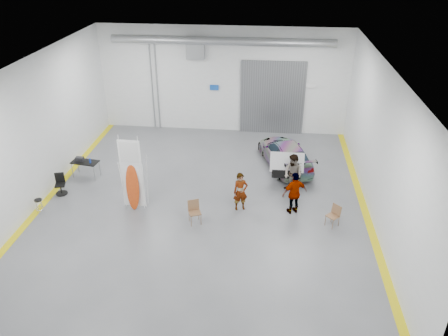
# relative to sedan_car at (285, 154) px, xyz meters

# --- Properties ---
(ground) EXTENTS (16.00, 16.00, 0.00)m
(ground) POSITION_rel_sedan_car_xyz_m (-3.54, -3.84, -0.65)
(ground) COLOR #585A5F
(ground) RESTS_ON ground
(room_shell) EXTENTS (14.02, 16.18, 6.01)m
(room_shell) POSITION_rel_sedan_car_xyz_m (-3.30, -1.62, 3.43)
(room_shell) COLOR silver
(room_shell) RESTS_ON ground
(sedan_car) EXTENTS (3.10, 4.82, 1.30)m
(sedan_car) POSITION_rel_sedan_car_xyz_m (0.00, 0.00, 0.00)
(sedan_car) COLOR white
(sedan_car) RESTS_ON ground
(person_a) EXTENTS (0.71, 0.58, 1.69)m
(person_a) POSITION_rel_sedan_car_xyz_m (-1.92, -4.18, 0.20)
(person_a) COLOR #875849
(person_a) RESTS_ON ground
(person_b) EXTENTS (1.13, 1.13, 1.85)m
(person_b) POSITION_rel_sedan_car_xyz_m (0.28, -2.59, 0.28)
(person_b) COLOR slate
(person_b) RESTS_ON ground
(person_c) EXTENTS (1.17, 0.87, 1.87)m
(person_c) POSITION_rel_sedan_car_xyz_m (0.29, -4.20, 0.28)
(person_c) COLOR brown
(person_c) RESTS_ON ground
(surfboard_display) EXTENTS (0.95, 0.28, 3.35)m
(surfboard_display) POSITION_rel_sedan_car_xyz_m (-6.35, -4.59, 0.71)
(surfboard_display) COLOR white
(surfboard_display) RESTS_ON ground
(folding_chair_near) EXTENTS (0.60, 0.63, 0.96)m
(folding_chair_near) POSITION_rel_sedan_car_xyz_m (-3.65, -5.38, -0.35)
(folding_chair_near) COLOR brown
(folding_chair_near) RESTS_ON ground
(folding_chair_far) EXTENTS (0.59, 0.67, 0.90)m
(folding_chair_far) POSITION_rel_sedan_car_xyz_m (1.79, -4.99, -0.37)
(folding_chair_far) COLOR brown
(folding_chair_far) RESTS_ON ground
(shop_stool) EXTENTS (0.33, 0.33, 0.64)m
(shop_stool) POSITION_rel_sedan_car_xyz_m (-10.18, -5.35, -0.33)
(shop_stool) COLOR black
(shop_stool) RESTS_ON ground
(work_table) EXTENTS (1.33, 0.80, 1.03)m
(work_table) POSITION_rel_sedan_car_xyz_m (-9.50, -2.14, 0.14)
(work_table) COLOR gray
(work_table) RESTS_ON ground
(office_chair) EXTENTS (0.52, 0.55, 0.96)m
(office_chair) POSITION_rel_sedan_car_xyz_m (-9.95, -3.77, -0.23)
(office_chair) COLOR black
(office_chair) RESTS_ON ground
(trunk_lid) EXTENTS (1.51, 0.92, 0.04)m
(trunk_lid) POSITION_rel_sedan_car_xyz_m (0.00, -1.99, 0.67)
(trunk_lid) COLOR silver
(trunk_lid) RESTS_ON sedan_car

